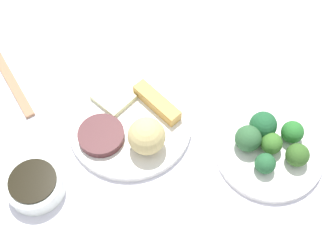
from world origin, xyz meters
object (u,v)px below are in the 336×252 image
Objects in this scene: broccoli_plate at (269,151)px; soy_sauce_bowl at (35,185)px; chopsticks_pair at (11,81)px; main_plate at (130,123)px.

broccoli_plate is 1.98× the size of soy_sauce_bowl.
broccoli_plate is 0.58m from chopsticks_pair.
soy_sauce_bowl is (-0.07, 0.21, 0.01)m from main_plate.
soy_sauce_bowl is 0.50× the size of chopsticks_pair.
broccoli_plate reaches higher than chopsticks_pair.
broccoli_plate is 0.46m from soy_sauce_bowl.
main_plate reaches higher than chopsticks_pair.
soy_sauce_bowl is at bearing 79.30° from broccoli_plate.
chopsticks_pair is (0.27, 0.00, -0.02)m from soy_sauce_bowl.
broccoli_plate is at bearing -123.45° from main_plate.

